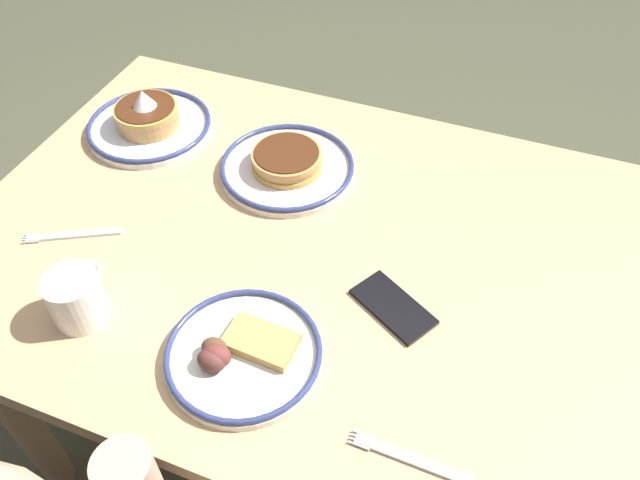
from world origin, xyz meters
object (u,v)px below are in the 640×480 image
object	(u,v)px
plate_far_companion	(242,353)
coffee_mug	(77,297)
cell_phone	(393,307)
fork_near	(71,235)
plate_near_main	(287,165)
plate_center_pancakes	(149,122)
fork_far	(410,459)

from	to	relation	value
plate_far_companion	coffee_mug	size ratio (longest dim) A/B	2.04
cell_phone	fork_near	size ratio (longest dim) A/B	0.86
plate_near_main	fork_near	world-z (taller)	plate_near_main
plate_center_pancakes	coffee_mug	xyz separation A→B (m)	(-0.16, 0.48, 0.02)
plate_near_main	plate_far_companion	size ratio (longest dim) A/B	1.11
coffee_mug	fork_far	distance (m)	0.58
fork_near	coffee_mug	bearing A→B (deg)	132.29
fork_near	fork_far	xyz separation A→B (m)	(-0.70, 0.19, 0.00)
plate_far_companion	fork_far	world-z (taller)	plate_far_companion
plate_near_main	cell_phone	xyz separation A→B (m)	(-0.30, 0.26, -0.01)
plate_center_pancakes	coffee_mug	distance (m)	0.50
cell_phone	coffee_mug	bearing A→B (deg)	51.92
plate_near_main	plate_center_pancakes	world-z (taller)	plate_center_pancakes
plate_near_main	plate_center_pancakes	distance (m)	0.34
coffee_mug	fork_far	size ratio (longest dim) A/B	0.68
fork_far	coffee_mug	bearing A→B (deg)	-4.79
plate_far_companion	plate_center_pancakes	bearing A→B (deg)	-45.66
coffee_mug	fork_near	bearing A→B (deg)	-47.71
plate_center_pancakes	coffee_mug	bearing A→B (deg)	109.07
plate_center_pancakes	plate_far_companion	xyz separation A→B (m)	(-0.45, 0.46, -0.01)
plate_near_main	cell_phone	bearing A→B (deg)	139.55
cell_phone	plate_near_main	bearing A→B (deg)	-10.99
plate_center_pancakes	fork_far	distance (m)	0.91
fork_near	fork_far	world-z (taller)	same
plate_near_main	plate_center_pancakes	size ratio (longest dim) A/B	1.02
fork_far	plate_near_main	bearing A→B (deg)	-51.57
plate_near_main	plate_center_pancakes	bearing A→B (deg)	-3.49
plate_far_companion	fork_near	size ratio (longest dim) A/B	1.49
plate_far_companion	fork_far	size ratio (longest dim) A/B	1.40
plate_near_main	fork_near	xyz separation A→B (m)	(0.30, 0.31, -0.02)
plate_far_companion	coffee_mug	xyz separation A→B (m)	(0.28, 0.02, 0.03)
coffee_mug	fork_near	size ratio (longest dim) A/B	0.73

